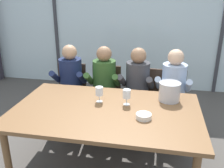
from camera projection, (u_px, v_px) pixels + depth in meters
ground at (120, 124)px, 3.79m from camera, size 14.00×14.00×0.00m
window_glass_panel at (135, 23)px, 4.83m from camera, size 7.15×0.03×2.60m
window_mullion_left at (56, 21)px, 5.09m from camera, size 0.06×0.06×2.60m
window_mullion_right at (223, 25)px, 4.52m from camera, size 0.06×0.06×2.60m
hillside_vineyard at (147, 20)px, 8.58m from camera, size 13.15×2.40×1.82m
dining_table at (106, 115)px, 2.63m from camera, size 1.95×1.20×0.74m
chair_near_curtain at (71, 89)px, 3.76m from camera, size 0.47×0.47×0.87m
chair_left_of_center at (105, 92)px, 3.66m from camera, size 0.45×0.45×0.87m
chair_center at (140, 95)px, 3.55m from camera, size 0.45×0.45×0.87m
chair_right_of_center at (170, 97)px, 3.47m from camera, size 0.47×0.47×0.87m
person_navy_polo at (70, 82)px, 3.55m from camera, size 0.48×0.63×1.19m
person_olive_shirt at (103, 84)px, 3.47m from camera, size 0.47×0.62×1.19m
person_charcoal_jacket at (136, 86)px, 3.38m from camera, size 0.49×0.63×1.19m
person_pale_blue_shirt at (173, 89)px, 3.30m from camera, size 0.49×0.63×1.19m
ice_bucket_primary at (170, 91)px, 2.77m from camera, size 0.24×0.24×0.21m
tasting_bowl at (144, 116)px, 2.41m from camera, size 0.15×0.15×0.05m
wine_glass_by_left_taster at (127, 94)px, 2.67m from camera, size 0.08×0.08×0.17m
wine_glass_near_bucket at (99, 91)px, 2.74m from camera, size 0.08×0.08×0.17m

